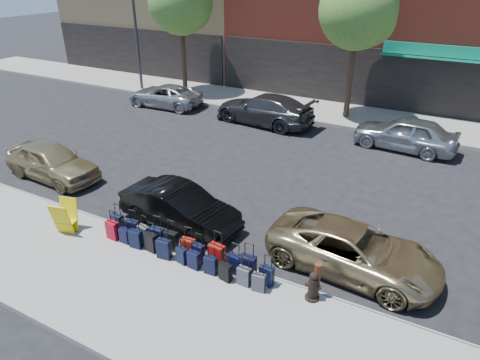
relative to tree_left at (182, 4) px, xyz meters
The scene contains 39 objects.
ground 14.72m from the tree_left, 43.94° to the right, with size 120.00×120.00×0.00m, color black.
sidewalk_near 19.54m from the tree_left, 58.36° to the right, with size 60.00×4.00×0.15m, color gray.
sidewalk_far 11.22m from the tree_left, ahead, with size 60.00×4.00×0.15m, color gray.
curb_near 17.92m from the tree_left, 54.81° to the right, with size 60.00×0.08×0.15m, color gray.
curb_far 11.31m from the tree_left, ahead, with size 60.00×0.08×0.15m, color gray.
tree_left is the anchor object (origin of this frame).
tree_center 10.50m from the tree_left, ahead, with size 3.80×3.80×7.27m.
streetlight 3.11m from the tree_left, 166.61° to the right, with size 2.59×0.18×8.00m.
suitcase_front_0 16.78m from the tree_left, 62.95° to the right, with size 0.40×0.23×0.95m.
suitcase_front_1 17.08m from the tree_left, 61.02° to the right, with size 0.40×0.25×0.91m.
suitcase_front_2 17.34m from the tree_left, 59.72° to the right, with size 0.39×0.26×0.88m.
suitcase_front_3 17.56m from the tree_left, 58.26° to the right, with size 0.44×0.27×1.00m.
suitcase_front_4 17.74m from the tree_left, 56.88° to the right, with size 0.41×0.24×0.95m.
suitcase_front_5 18.11m from the tree_left, 55.25° to the right, with size 0.42×0.26×0.95m.
suitcase_front_6 18.34m from the tree_left, 54.37° to the right, with size 0.38×0.24×0.88m.
suitcase_front_7 18.58m from the tree_left, 52.78° to the right, with size 0.47×0.29×1.07m.
suitcase_front_8 18.97m from the tree_left, 51.45° to the right, with size 0.39×0.23×0.91m.
suitcase_front_9 19.17m from the tree_left, 50.45° to the right, with size 0.44×0.26×1.02m.
suitcase_front_10 19.56m from the tree_left, 49.22° to the right, with size 0.38×0.24×0.88m.
suitcase_back_0 17.15m from the tree_left, 63.08° to the right, with size 0.40×0.25×0.92m.
suitcase_back_1 17.36m from the tree_left, 61.66° to the right, with size 0.32×0.19×0.76m.
suitcase_back_2 17.57m from the tree_left, 60.38° to the right, with size 0.39×0.25×0.89m.
suitcase_back_3 17.75m from the tree_left, 58.78° to the right, with size 0.41×0.27×0.91m.
suitcase_back_4 18.09m from the tree_left, 57.46° to the right, with size 0.42×0.27×0.94m.
suitcase_back_5 18.37m from the tree_left, 55.82° to the right, with size 0.35×0.24×0.76m.
suitcase_back_6 18.61m from the tree_left, 54.78° to the right, with size 0.36×0.22×0.82m.
suitcase_back_7 18.89m from the tree_left, 53.40° to the right, with size 0.35×0.21×0.83m.
suitcase_back_8 19.21m from the tree_left, 52.28° to the right, with size 0.36×0.25×0.80m.
suitcase_back_9 19.46m from the tree_left, 50.93° to the right, with size 0.35×0.22×0.82m.
suitcase_back_10 19.74m from the tree_left, 49.98° to the right, with size 0.36×0.24×0.80m.
fire_hydrant 20.29m from the tree_left, 46.43° to the right, with size 0.40×0.36×0.79m.
bollard 20.21m from the tree_left, 46.10° to the right, with size 0.18×0.18×0.99m.
display_rack 16.83m from the tree_left, 68.50° to the right, with size 0.73×0.77×1.04m.
car_near_0 13.50m from the tree_left, 79.64° to the right, with size 1.66×4.14×1.41m, color tan.
car_near_1 16.23m from the tree_left, 56.18° to the right, with size 1.41×4.03×1.33m, color black.
car_near_2 19.41m from the tree_left, 41.56° to the right, with size 2.14×4.64×1.29m, color tan.
car_far_0 5.51m from the tree_left, 83.69° to the right, with size 2.09×4.53×1.26m, color silver.
car_far_1 8.64m from the tree_left, 22.06° to the right, with size 2.16×5.32×1.54m, color #38383A.
car_far_2 14.87m from the tree_left, 11.82° to the right, with size 1.80×4.46×1.52m, color #BABDC1.
Camera 1 is at (5.99, -12.74, 7.55)m, focal length 32.00 mm.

